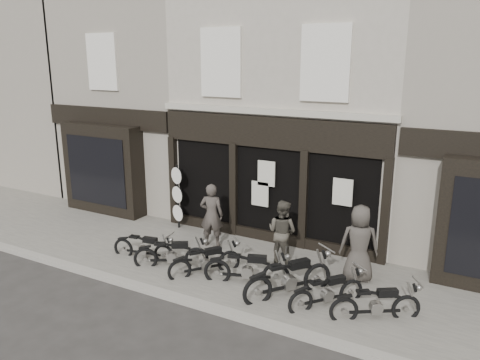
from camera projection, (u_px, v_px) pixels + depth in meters
The scene contains 17 objects.
ground_plane at pixel (218, 282), 11.90m from camera, with size 90.00×90.00×0.00m, color #2D2B28.
pavement at pixel (235, 267), 12.65m from camera, with size 30.00×4.20×0.12m, color #645F58.
kerb at pixel (190, 302), 10.82m from camera, with size 30.00×0.25×0.13m, color gray.
central_building at pixel (307, 102), 15.92m from camera, with size 7.30×6.22×8.34m.
neighbour_left at pixel (158, 96), 18.82m from camera, with size 5.60×6.73×8.34m.
filler_left at pixel (26, 88), 22.68m from camera, with size 11.00×6.00×8.20m, color gray.
motorcycle_0 at pixel (144, 250), 13.02m from camera, with size 1.88×0.59×0.90m.
motorcycle_1 at pixel (172, 256), 12.52m from camera, with size 1.82×1.23×0.96m.
motorcycle_2 at pixel (206, 264), 12.08m from camera, with size 1.40×1.68×0.95m.
motorcycle_3 at pixel (248, 271), 11.57m from camera, with size 2.07×1.02×1.04m.
motorcycle_4 at pixel (289, 281), 10.97m from camera, with size 1.64×2.05×1.14m.
motorcycle_5 at pixel (327, 295), 10.52m from camera, with size 1.40×1.64×0.93m.
motorcycle_6 at pixel (376, 307), 9.98m from camera, with size 1.77×1.29×0.96m.
man_left at pixel (212, 215), 13.71m from camera, with size 0.69×0.45×1.90m, color #413A35.
man_centre at pixel (282, 232), 12.57m from camera, with size 0.86×0.67×1.76m, color #474339.
man_right at pixel (359, 243), 11.53m from camera, with size 0.96×0.62×1.96m, color #413C36.
advert_sign_post at pixel (178, 200), 15.15m from camera, with size 0.53×0.35×2.23m.
Camera 1 is at (5.70, -9.25, 5.53)m, focal length 35.00 mm.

